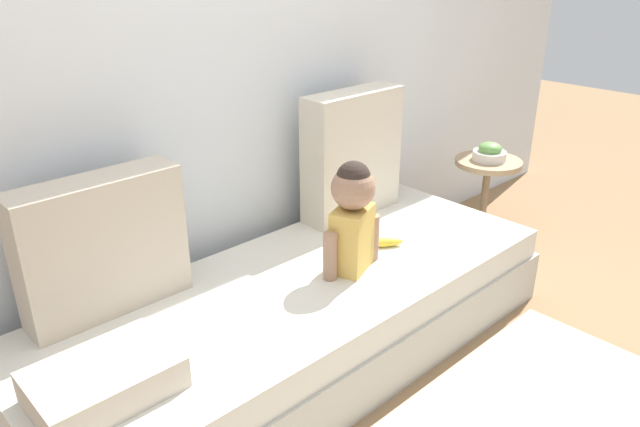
# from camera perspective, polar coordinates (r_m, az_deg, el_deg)

# --- Properties ---
(ground_plane) EXTENTS (12.00, 12.00, 0.00)m
(ground_plane) POSITION_cam_1_polar(r_m,az_deg,el_deg) (2.56, -1.80, -13.30)
(ground_plane) COLOR #93704C
(back_wall) EXTENTS (5.44, 0.10, 2.43)m
(back_wall) POSITION_cam_1_polar(r_m,az_deg,el_deg) (2.50, -10.91, 15.85)
(back_wall) COLOR silver
(back_wall) RESTS_ON ground
(couch) EXTENTS (2.24, 0.84, 0.36)m
(couch) POSITION_cam_1_polar(r_m,az_deg,el_deg) (2.45, -1.85, -9.99)
(couch) COLOR beige
(couch) RESTS_ON ground
(throw_pillow_left) EXTENTS (0.57, 0.16, 0.49)m
(throw_pillow_left) POSITION_cam_1_polar(r_m,az_deg,el_deg) (2.20, -19.82, -2.89)
(throw_pillow_left) COLOR #C1B29E
(throw_pillow_left) RESTS_ON couch
(throw_pillow_right) EXTENTS (0.52, 0.16, 0.59)m
(throw_pillow_right) POSITION_cam_1_polar(r_m,az_deg,el_deg) (2.84, 3.05, 5.60)
(throw_pillow_right) COLOR beige
(throw_pillow_right) RESTS_ON couch
(toddler) EXTENTS (0.30, 0.18, 0.45)m
(toddler) POSITION_cam_1_polar(r_m,az_deg,el_deg) (2.34, 3.09, 0.10)
(toddler) COLOR gold
(toddler) RESTS_ON couch
(banana) EXTENTS (0.16, 0.14, 0.04)m
(banana) POSITION_cam_1_polar(r_m,az_deg,el_deg) (2.61, 6.02, -2.72)
(banana) COLOR yellow
(banana) RESTS_ON couch
(folded_blanket) EXTENTS (0.40, 0.28, 0.10)m
(folded_blanket) POSITION_cam_1_polar(r_m,az_deg,el_deg) (1.89, -19.69, -14.55)
(folded_blanket) COLOR beige
(folded_blanket) RESTS_ON couch
(side_table) EXTENTS (0.37, 0.37, 0.46)m
(side_table) POSITION_cam_1_polar(r_m,az_deg,el_deg) (3.52, 15.44, 3.23)
(side_table) COLOR tan
(side_table) RESTS_ON ground
(fruit_bowl) EXTENTS (0.18, 0.18, 0.10)m
(fruit_bowl) POSITION_cam_1_polar(r_m,az_deg,el_deg) (3.48, 15.70, 5.54)
(fruit_bowl) COLOR silver
(fruit_bowl) RESTS_ON side_table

